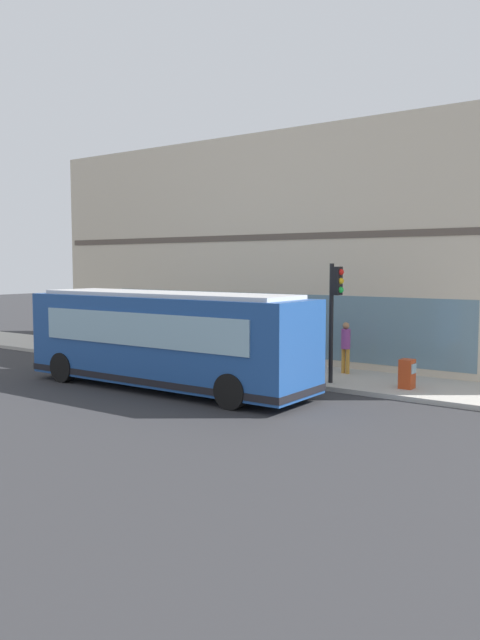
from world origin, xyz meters
The scene contains 9 objects.
ground centered at (0.00, 0.00, 0.00)m, with size 120.00×120.00×0.00m, color #2D2D30.
sidewalk_curb centered at (4.38, 0.00, 0.07)m, with size 3.57×40.00×0.15m, color #B2ADA3.
building_corner centered at (9.61, 0.00, 4.54)m, with size 6.95×23.45×9.10m.
city_bus_nearside centered at (-0.05, -0.32, 1.55)m, with size 2.69×10.07×3.07m.
traffic_light_near_corner centered at (3.25, -4.56, 2.82)m, with size 0.32×0.49×3.82m.
fire_hydrant centered at (4.91, -0.13, 0.51)m, with size 0.35×0.35×0.74m.
pedestrian_near_hydrant centered at (5.10, -4.03, 1.19)m, with size 0.32×0.32×1.79m.
pedestrian_by_light_pole centered at (4.39, 1.69, 1.09)m, with size 0.32×0.32×1.64m.
newspaper_vending_box centered at (3.78, -6.79, 0.60)m, with size 0.44×0.42×0.90m.
Camera 1 is at (-14.85, -14.05, 3.95)m, focal length 35.87 mm.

